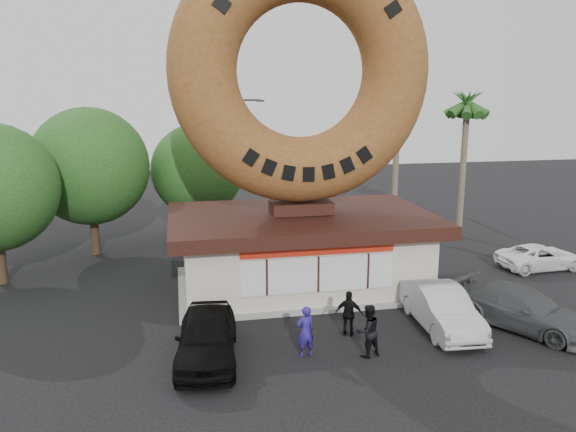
{
  "coord_description": "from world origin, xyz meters",
  "views": [
    {
      "loc": [
        -5.16,
        -16.93,
        8.43
      ],
      "look_at": [
        -0.97,
        4.0,
        3.65
      ],
      "focal_mm": 35.0,
      "sensor_mm": 36.0,
      "label": 1
    }
  ],
  "objects_px": {
    "car_silver": "(442,308)",
    "car_grey": "(522,309)",
    "person_left": "(305,331)",
    "person_center": "(368,331)",
    "giant_donut": "(302,71)",
    "car_white": "(540,257)",
    "donut_shop": "(301,247)",
    "person_right": "(349,314)",
    "street_lamp": "(233,159)",
    "car_black": "(207,336)"
  },
  "relations": [
    {
      "from": "car_white",
      "to": "car_silver",
      "type": "bearing_deg",
      "value": 122.31
    },
    {
      "from": "person_center",
      "to": "car_white",
      "type": "distance_m",
      "value": 13.32
    },
    {
      "from": "car_silver",
      "to": "car_grey",
      "type": "relative_size",
      "value": 0.91
    },
    {
      "from": "person_center",
      "to": "car_black",
      "type": "distance_m",
      "value": 5.17
    },
    {
      "from": "street_lamp",
      "to": "car_silver",
      "type": "xyz_separation_m",
      "value": [
        5.87,
        -15.38,
        -3.72
      ]
    },
    {
      "from": "person_center",
      "to": "car_white",
      "type": "height_order",
      "value": "person_center"
    },
    {
      "from": "giant_donut",
      "to": "person_right",
      "type": "bearing_deg",
      "value": -84.28
    },
    {
      "from": "street_lamp",
      "to": "car_grey",
      "type": "xyz_separation_m",
      "value": [
        8.74,
        -15.92,
        -3.75
      ]
    },
    {
      "from": "donut_shop",
      "to": "car_black",
      "type": "bearing_deg",
      "value": -125.74
    },
    {
      "from": "person_left",
      "to": "car_grey",
      "type": "xyz_separation_m",
      "value": [
        8.2,
        0.65,
        -0.12
      ]
    },
    {
      "from": "car_white",
      "to": "person_left",
      "type": "bearing_deg",
      "value": 114.23
    },
    {
      "from": "person_center",
      "to": "car_silver",
      "type": "xyz_separation_m",
      "value": [
        3.35,
        1.58,
        -0.12
      ]
    },
    {
      "from": "person_left",
      "to": "person_right",
      "type": "relative_size",
      "value": 1.04
    },
    {
      "from": "person_left",
      "to": "car_white",
      "type": "height_order",
      "value": "person_left"
    },
    {
      "from": "car_grey",
      "to": "person_left",
      "type": "bearing_deg",
      "value": 152.95
    },
    {
      "from": "person_right",
      "to": "car_black",
      "type": "relative_size",
      "value": 0.35
    },
    {
      "from": "donut_shop",
      "to": "giant_donut",
      "type": "relative_size",
      "value": 1.04
    },
    {
      "from": "giant_donut",
      "to": "person_left",
      "type": "relative_size",
      "value": 6.32
    },
    {
      "from": "car_black",
      "to": "car_silver",
      "type": "relative_size",
      "value": 1.01
    },
    {
      "from": "giant_donut",
      "to": "car_grey",
      "type": "xyz_separation_m",
      "value": [
        6.89,
        -5.92,
        -8.46
      ]
    },
    {
      "from": "giant_donut",
      "to": "person_center",
      "type": "height_order",
      "value": "giant_donut"
    },
    {
      "from": "donut_shop",
      "to": "car_black",
      "type": "relative_size",
      "value": 2.4
    },
    {
      "from": "donut_shop",
      "to": "person_center",
      "type": "height_order",
      "value": "donut_shop"
    },
    {
      "from": "car_grey",
      "to": "giant_donut",
      "type": "bearing_deg",
      "value": 107.77
    },
    {
      "from": "person_left",
      "to": "car_silver",
      "type": "xyz_separation_m",
      "value": [
        5.32,
        1.18,
        -0.1
      ]
    },
    {
      "from": "person_right",
      "to": "car_white",
      "type": "height_order",
      "value": "person_right"
    },
    {
      "from": "donut_shop",
      "to": "car_white",
      "type": "distance_m",
      "value": 11.98
    },
    {
      "from": "donut_shop",
      "to": "car_grey",
      "type": "height_order",
      "value": "donut_shop"
    },
    {
      "from": "giant_donut",
      "to": "car_black",
      "type": "distance_m",
      "value": 11.34
    },
    {
      "from": "person_center",
      "to": "car_grey",
      "type": "height_order",
      "value": "person_center"
    },
    {
      "from": "street_lamp",
      "to": "person_right",
      "type": "height_order",
      "value": "street_lamp"
    },
    {
      "from": "car_black",
      "to": "car_silver",
      "type": "height_order",
      "value": "car_black"
    },
    {
      "from": "person_right",
      "to": "car_silver",
      "type": "height_order",
      "value": "person_right"
    },
    {
      "from": "person_right",
      "to": "car_black",
      "type": "bearing_deg",
      "value": 32.7
    },
    {
      "from": "car_white",
      "to": "giant_donut",
      "type": "bearing_deg",
      "value": 88.04
    },
    {
      "from": "person_center",
      "to": "car_grey",
      "type": "distance_m",
      "value": 6.31
    },
    {
      "from": "giant_donut",
      "to": "person_center",
      "type": "relative_size",
      "value": 6.14
    },
    {
      "from": "car_silver",
      "to": "car_grey",
      "type": "distance_m",
      "value": 2.93
    },
    {
      "from": "donut_shop",
      "to": "car_silver",
      "type": "height_order",
      "value": "donut_shop"
    },
    {
      "from": "car_black",
      "to": "car_grey",
      "type": "bearing_deg",
      "value": 7.37
    },
    {
      "from": "car_silver",
      "to": "car_black",
      "type": "bearing_deg",
      "value": -171.26
    },
    {
      "from": "person_right",
      "to": "car_white",
      "type": "xyz_separation_m",
      "value": [
        11.38,
        5.52,
        -0.24
      ]
    },
    {
      "from": "car_black",
      "to": "car_grey",
      "type": "relative_size",
      "value": 0.92
    },
    {
      "from": "car_white",
      "to": "street_lamp",
      "type": "bearing_deg",
      "value": 51.73
    },
    {
      "from": "person_center",
      "to": "car_grey",
      "type": "bearing_deg",
      "value": 171.55
    },
    {
      "from": "street_lamp",
      "to": "person_left",
      "type": "relative_size",
      "value": 4.69
    },
    {
      "from": "car_white",
      "to": "car_grey",
      "type": "bearing_deg",
      "value": 137.67
    },
    {
      "from": "car_black",
      "to": "car_white",
      "type": "xyz_separation_m",
      "value": [
        16.36,
        6.35,
        -0.21
      ]
    },
    {
      "from": "giant_donut",
      "to": "car_white",
      "type": "xyz_separation_m",
      "value": [
        11.92,
        0.16,
        -8.61
      ]
    },
    {
      "from": "person_right",
      "to": "car_silver",
      "type": "bearing_deg",
      "value": -157.22
    }
  ]
}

